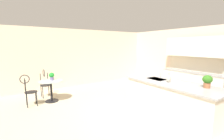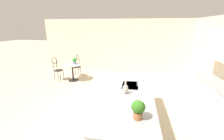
{
  "view_description": "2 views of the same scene",
  "coord_description": "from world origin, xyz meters",
  "px_view_note": "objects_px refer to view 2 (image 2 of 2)",
  "views": [
    {
      "loc": [
        3.01,
        -2.97,
        1.95
      ],
      "look_at": [
        -1.48,
        -0.0,
        1.11
      ],
      "focal_mm": 25.34,
      "sensor_mm": 36.0,
      "label": 1
    },
    {
      "loc": [
        3.27,
        0.98,
        2.37
      ],
      "look_at": [
        -1.21,
        0.22,
        1.01
      ],
      "focal_mm": 23.67,
      "sensor_mm": 36.0,
      "label": 2
    }
  ],
  "objects_px": {
    "vase_on_counter": "(125,89)",
    "bistro_table": "(73,71)",
    "potted_plant_counter_far": "(138,109)",
    "chair_by_island": "(57,68)",
    "potted_plant_on_table": "(75,61)",
    "chair_near_window": "(77,64)"
  },
  "relations": [
    {
      "from": "vase_on_counter",
      "to": "bistro_table",
      "type": "bearing_deg",
      "value": -138.12
    },
    {
      "from": "potted_plant_counter_far",
      "to": "vase_on_counter",
      "type": "distance_m",
      "value": 0.94
    },
    {
      "from": "chair_by_island",
      "to": "potted_plant_on_table",
      "type": "height_order",
      "value": "chair_by_island"
    },
    {
      "from": "chair_near_window",
      "to": "vase_on_counter",
      "type": "distance_m",
      "value": 4.44
    },
    {
      "from": "chair_by_island",
      "to": "vase_on_counter",
      "type": "distance_m",
      "value": 4.32
    },
    {
      "from": "chair_by_island",
      "to": "vase_on_counter",
      "type": "xyz_separation_m",
      "value": [
        2.8,
        3.26,
        0.46
      ]
    },
    {
      "from": "vase_on_counter",
      "to": "chair_by_island",
      "type": "bearing_deg",
      "value": -130.63
    },
    {
      "from": "bistro_table",
      "to": "potted_plant_counter_far",
      "type": "distance_m",
      "value": 4.76
    },
    {
      "from": "chair_near_window",
      "to": "vase_on_counter",
      "type": "bearing_deg",
      "value": 36.74
    },
    {
      "from": "chair_near_window",
      "to": "potted_plant_on_table",
      "type": "distance_m",
      "value": 0.65
    },
    {
      "from": "chair_by_island",
      "to": "potted_plant_on_table",
      "type": "relative_size",
      "value": 3.99
    },
    {
      "from": "chair_near_window",
      "to": "potted_plant_on_table",
      "type": "xyz_separation_m",
      "value": [
        0.55,
        0.14,
        0.32
      ]
    },
    {
      "from": "chair_near_window",
      "to": "potted_plant_on_table",
      "type": "relative_size",
      "value": 3.99
    },
    {
      "from": "chair_by_island",
      "to": "potted_plant_counter_far",
      "type": "distance_m",
      "value": 5.15
    },
    {
      "from": "chair_near_window",
      "to": "chair_by_island",
      "type": "distance_m",
      "value": 0.96
    },
    {
      "from": "chair_by_island",
      "to": "potted_plant_on_table",
      "type": "bearing_deg",
      "value": 103.67
    },
    {
      "from": "bistro_table",
      "to": "potted_plant_on_table",
      "type": "height_order",
      "value": "potted_plant_on_table"
    },
    {
      "from": "potted_plant_on_table",
      "to": "vase_on_counter",
      "type": "height_order",
      "value": "vase_on_counter"
    },
    {
      "from": "bistro_table",
      "to": "potted_plant_counter_far",
      "type": "height_order",
      "value": "potted_plant_counter_far"
    },
    {
      "from": "bistro_table",
      "to": "potted_plant_counter_far",
      "type": "relative_size",
      "value": 2.53
    },
    {
      "from": "bistro_table",
      "to": "chair_near_window",
      "type": "relative_size",
      "value": 0.77
    },
    {
      "from": "chair_near_window",
      "to": "potted_plant_on_table",
      "type": "bearing_deg",
      "value": 14.26
    }
  ]
}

